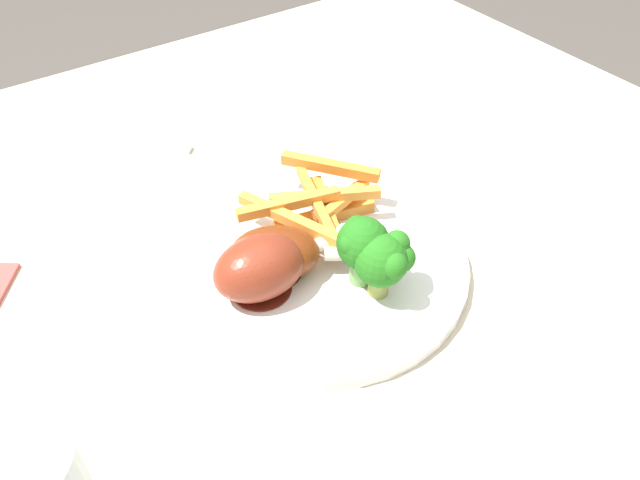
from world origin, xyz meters
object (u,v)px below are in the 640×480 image
(carrot_fries_pile, at_px, (318,202))
(fork, at_px, (110,140))
(chicken_drumstick_far, at_px, (264,266))
(dinner_plate, at_px, (320,262))
(broccoli_floret_middle, at_px, (385,260))
(chicken_drumstick_near, at_px, (281,254))
(dining_table, at_px, (253,335))
(broccoli_floret_front, at_px, (363,244))

(carrot_fries_pile, height_order, fork, carrot_fries_pile)
(chicken_drumstick_far, xyz_separation_m, fork, (-0.02, 0.30, -0.03))
(dinner_plate, bearing_deg, chicken_drumstick_far, -176.50)
(broccoli_floret_middle, bearing_deg, dinner_plate, 106.14)
(carrot_fries_pile, bearing_deg, broccoli_floret_middle, -94.16)
(dinner_plate, distance_m, broccoli_floret_middle, 0.08)
(chicken_drumstick_near, xyz_separation_m, fork, (-0.04, 0.29, -0.03))
(broccoli_floret_middle, height_order, chicken_drumstick_far, broccoli_floret_middle)
(dinner_plate, height_order, fork, dinner_plate)
(dining_table, xyz_separation_m, carrot_fries_pile, (0.08, 0.00, 0.13))
(dining_table, relative_size, broccoli_floret_middle, 19.37)
(dinner_plate, xyz_separation_m, chicken_drumstick_far, (-0.06, -0.00, 0.03))
(broccoli_floret_middle, bearing_deg, carrot_fries_pile, 85.84)
(broccoli_floret_front, bearing_deg, chicken_drumstick_far, 152.25)
(chicken_drumstick_near, xyz_separation_m, chicken_drumstick_far, (-0.02, -0.01, 0.00))
(chicken_drumstick_near, height_order, fork, chicken_drumstick_near)
(dining_table, distance_m, chicken_drumstick_near, 0.13)
(broccoli_floret_middle, relative_size, fork, 0.31)
(dinner_plate, relative_size, broccoli_floret_middle, 4.41)
(dining_table, relative_size, chicken_drumstick_near, 9.17)
(dinner_plate, bearing_deg, dining_table, 146.89)
(dinner_plate, bearing_deg, chicken_drumstick_near, 174.02)
(broccoli_floret_front, distance_m, broccoli_floret_middle, 0.02)
(dinner_plate, distance_m, carrot_fries_pile, 0.05)
(chicken_drumstick_near, relative_size, chicken_drumstick_far, 0.94)
(chicken_drumstick_far, bearing_deg, carrot_fries_pile, 27.40)
(chicken_drumstick_near, bearing_deg, chicken_drumstick_far, -160.71)
(dining_table, relative_size, chicken_drumstick_far, 8.59)
(broccoli_floret_front, xyz_separation_m, chicken_drumstick_far, (-0.07, 0.04, -0.01))
(dinner_plate, height_order, broccoli_floret_middle, broccoli_floret_middle)
(broccoli_floret_middle, distance_m, carrot_fries_pile, 0.10)
(dinner_plate, relative_size, chicken_drumstick_near, 2.09)
(dining_table, xyz_separation_m, dinner_plate, (0.06, -0.04, 0.10))
(broccoli_floret_middle, xyz_separation_m, fork, (-0.10, 0.36, -0.05))
(broccoli_floret_front, bearing_deg, carrot_fries_pile, 81.52)
(broccoli_floret_middle, distance_m, chicken_drumstick_near, 0.09)
(dining_table, xyz_separation_m, fork, (-0.02, 0.26, 0.10))
(dinner_plate, distance_m, fork, 0.30)
(dinner_plate, relative_size, chicken_drumstick_far, 1.96)
(dining_table, distance_m, broccoli_floret_middle, 0.19)
(broccoli_floret_front, height_order, carrot_fries_pile, broccoli_floret_front)
(chicken_drumstick_far, relative_size, fork, 0.69)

